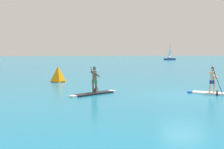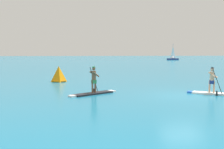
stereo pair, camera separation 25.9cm
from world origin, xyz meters
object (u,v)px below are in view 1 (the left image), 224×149
at_px(paddleboarder_near_left, 94,89).
at_px(paddleboarder_mid_center, 214,89).
at_px(sailboat_right_horizon, 170,58).
at_px(race_marker_buoy, 58,75).

relative_size(paddleboarder_near_left, paddleboarder_mid_center, 1.11).
bearing_deg(sailboat_right_horizon, race_marker_buoy, -134.43).
height_order(paddleboarder_near_left, race_marker_buoy, paddleboarder_near_left).
bearing_deg(paddleboarder_near_left, paddleboarder_mid_center, -42.85).
height_order(paddleboarder_mid_center, sailboat_right_horizon, sailboat_right_horizon).
height_order(paddleboarder_mid_center, race_marker_buoy, paddleboarder_mid_center).
bearing_deg(sailboat_right_horizon, paddleboarder_near_left, -130.47).
bearing_deg(race_marker_buoy, paddleboarder_mid_center, -43.91).
distance_m(paddleboarder_mid_center, race_marker_buoy, 13.16).
distance_m(paddleboarder_near_left, paddleboarder_mid_center, 7.37).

